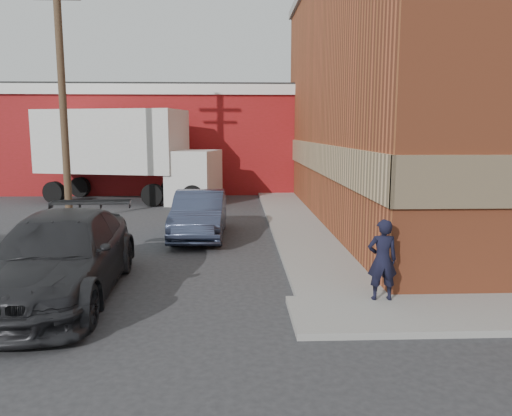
# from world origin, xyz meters

# --- Properties ---
(ground) EXTENTS (90.00, 90.00, 0.00)m
(ground) POSITION_xyz_m (0.00, 0.00, 0.00)
(ground) COLOR #28282B
(ground) RESTS_ON ground
(brick_building) EXTENTS (14.25, 18.25, 9.36)m
(brick_building) POSITION_xyz_m (8.50, 9.00, 4.68)
(brick_building) COLOR #A64B2A
(brick_building) RESTS_ON ground
(sidewalk_west) EXTENTS (1.80, 18.00, 0.12)m
(sidewalk_west) POSITION_xyz_m (0.60, 9.00, 0.06)
(sidewalk_west) COLOR gray
(sidewalk_west) RESTS_ON ground
(warehouse) EXTENTS (16.30, 8.30, 5.60)m
(warehouse) POSITION_xyz_m (-6.00, 20.00, 2.81)
(warehouse) COLOR maroon
(warehouse) RESTS_ON ground
(utility_pole) EXTENTS (2.00, 0.26, 9.00)m
(utility_pole) POSITION_xyz_m (-7.50, 9.00, 4.75)
(utility_pole) COLOR brown
(utility_pole) RESTS_ON ground
(man) EXTENTS (0.57, 0.38, 1.52)m
(man) POSITION_xyz_m (1.26, -0.25, 0.88)
(man) COLOR black
(man) RESTS_ON sidewalk_south
(sedan) EXTENTS (1.55, 4.30, 1.41)m
(sedan) POSITION_xyz_m (-2.56, 6.04, 0.70)
(sedan) COLOR #343C57
(sedan) RESTS_ON ground
(suv_b) EXTENTS (2.47, 5.66, 1.62)m
(suv_b) POSITION_xyz_m (-4.90, 0.50, 0.81)
(suv_b) COLOR #252528
(suv_b) RESTS_ON ground
(box_truck) EXTENTS (8.81, 4.49, 4.18)m
(box_truck) POSITION_xyz_m (-6.30, 13.86, 2.41)
(box_truck) COLOR silver
(box_truck) RESTS_ON ground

